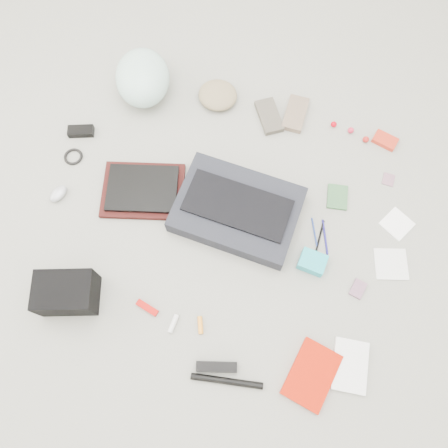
% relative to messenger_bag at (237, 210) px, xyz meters
% --- Properties ---
extents(ground_plane, '(4.00, 4.00, 0.00)m').
position_rel_messenger_bag_xyz_m(ground_plane, '(-0.04, -0.08, -0.04)').
color(ground_plane, gray).
extents(messenger_bag, '(0.53, 0.41, 0.08)m').
position_rel_messenger_bag_xyz_m(messenger_bag, '(0.00, 0.00, 0.00)').
color(messenger_bag, black).
rests_on(messenger_bag, ground_plane).
extents(bag_flap, '(0.44, 0.25, 0.01)m').
position_rel_messenger_bag_xyz_m(bag_flap, '(-0.00, 0.00, 0.05)').
color(bag_flap, black).
rests_on(bag_flap, messenger_bag).
extents(laptop_sleeve, '(0.38, 0.31, 0.02)m').
position_rel_messenger_bag_xyz_m(laptop_sleeve, '(-0.41, 0.01, -0.03)').
color(laptop_sleeve, '#330E0D').
rests_on(laptop_sleeve, ground_plane).
extents(laptop, '(0.33, 0.26, 0.02)m').
position_rel_messenger_bag_xyz_m(laptop, '(-0.41, 0.01, -0.01)').
color(laptop, black).
rests_on(laptop, laptop_sleeve).
extents(bike_helmet, '(0.32, 0.36, 0.18)m').
position_rel_messenger_bag_xyz_m(bike_helmet, '(-0.54, 0.52, 0.05)').
color(bike_helmet, silver).
rests_on(bike_helmet, ground_plane).
extents(beanie, '(0.21, 0.21, 0.06)m').
position_rel_messenger_bag_xyz_m(beanie, '(-0.20, 0.54, -0.01)').
color(beanie, '#897757').
rests_on(beanie, ground_plane).
extents(mitten_left, '(0.16, 0.20, 0.03)m').
position_rel_messenger_bag_xyz_m(mitten_left, '(0.05, 0.49, -0.03)').
color(mitten_left, '#534D42').
rests_on(mitten_left, ground_plane).
extents(mitten_right, '(0.10, 0.19, 0.03)m').
position_rel_messenger_bag_xyz_m(mitten_right, '(0.16, 0.53, -0.03)').
color(mitten_right, '#786351').
rests_on(mitten_right, ground_plane).
extents(power_brick, '(0.12, 0.08, 0.03)m').
position_rel_messenger_bag_xyz_m(power_brick, '(-0.76, 0.23, -0.03)').
color(power_brick, black).
rests_on(power_brick, ground_plane).
extents(cable_coil, '(0.09, 0.09, 0.01)m').
position_rel_messenger_bag_xyz_m(cable_coil, '(-0.76, 0.11, -0.03)').
color(cable_coil, black).
rests_on(cable_coil, ground_plane).
extents(mouse, '(0.08, 0.10, 0.03)m').
position_rel_messenger_bag_xyz_m(mouse, '(-0.75, -0.08, -0.02)').
color(mouse, '#9798A2').
rests_on(mouse, ground_plane).
extents(camera_bag, '(0.24, 0.20, 0.14)m').
position_rel_messenger_bag_xyz_m(camera_bag, '(-0.55, -0.48, 0.03)').
color(camera_bag, black).
rests_on(camera_bag, ground_plane).
extents(multitool, '(0.10, 0.05, 0.01)m').
position_rel_messenger_bag_xyz_m(multitool, '(-0.26, -0.46, -0.03)').
color(multitool, '#A60701').
rests_on(multitool, ground_plane).
extents(toiletry_tube_white, '(0.03, 0.07, 0.02)m').
position_rel_messenger_bag_xyz_m(toiletry_tube_white, '(-0.14, -0.50, -0.03)').
color(toiletry_tube_white, silver).
rests_on(toiletry_tube_white, ground_plane).
extents(toiletry_tube_orange, '(0.04, 0.07, 0.02)m').
position_rel_messenger_bag_xyz_m(toiletry_tube_orange, '(-0.04, -0.48, -0.03)').
color(toiletry_tube_orange, orange).
rests_on(toiletry_tube_orange, ground_plane).
extents(u_lock, '(0.15, 0.07, 0.03)m').
position_rel_messenger_bag_xyz_m(u_lock, '(0.05, -0.61, -0.03)').
color(u_lock, black).
rests_on(u_lock, ground_plane).
extents(bike_pump, '(0.26, 0.05, 0.02)m').
position_rel_messenger_bag_xyz_m(bike_pump, '(0.10, -0.65, -0.03)').
color(bike_pump, black).
rests_on(bike_pump, ground_plane).
extents(book_red, '(0.21, 0.26, 0.02)m').
position_rel_messenger_bag_xyz_m(book_red, '(0.40, -0.57, -0.03)').
color(book_red, red).
rests_on(book_red, ground_plane).
extents(book_white, '(0.13, 0.19, 0.02)m').
position_rel_messenger_bag_xyz_m(book_white, '(0.53, -0.50, -0.03)').
color(book_white, silver).
rests_on(book_white, ground_plane).
extents(notepad, '(0.09, 0.12, 0.01)m').
position_rel_messenger_bag_xyz_m(notepad, '(0.40, 0.16, -0.03)').
color(notepad, '#315B35').
rests_on(notepad, ground_plane).
extents(pen_blue, '(0.05, 0.12, 0.01)m').
position_rel_messenger_bag_xyz_m(pen_blue, '(0.33, -0.01, -0.04)').
color(pen_blue, navy).
rests_on(pen_blue, ground_plane).
extents(pen_black, '(0.02, 0.14, 0.01)m').
position_rel_messenger_bag_xyz_m(pen_black, '(0.35, -0.03, -0.04)').
color(pen_black, black).
rests_on(pen_black, ground_plane).
extents(pen_navy, '(0.05, 0.15, 0.01)m').
position_rel_messenger_bag_xyz_m(pen_navy, '(0.37, -0.02, -0.04)').
color(pen_navy, navy).
rests_on(pen_navy, ground_plane).
extents(accordion_wallet, '(0.12, 0.10, 0.05)m').
position_rel_messenger_bag_xyz_m(accordion_wallet, '(0.33, -0.15, -0.02)').
color(accordion_wallet, '#1BA6B8').
rests_on(accordion_wallet, ground_plane).
extents(card_deck, '(0.07, 0.08, 0.01)m').
position_rel_messenger_bag_xyz_m(card_deck, '(0.53, -0.21, -0.03)').
color(card_deck, '#845973').
rests_on(card_deck, ground_plane).
extents(napkin_top, '(0.15, 0.15, 0.01)m').
position_rel_messenger_bag_xyz_m(napkin_top, '(0.66, 0.10, -0.04)').
color(napkin_top, white).
rests_on(napkin_top, ground_plane).
extents(napkin_bottom, '(0.15, 0.15, 0.01)m').
position_rel_messenger_bag_xyz_m(napkin_bottom, '(0.65, -0.08, -0.04)').
color(napkin_bottom, silver).
rests_on(napkin_bottom, ground_plane).
extents(lollipop_a, '(0.03, 0.03, 0.03)m').
position_rel_messenger_bag_xyz_m(lollipop_a, '(0.34, 0.51, -0.03)').
color(lollipop_a, '#B4000E').
rests_on(lollipop_a, ground_plane).
extents(lollipop_b, '(0.03, 0.03, 0.03)m').
position_rel_messenger_bag_xyz_m(lollipop_b, '(0.42, 0.50, -0.03)').
color(lollipop_b, red).
rests_on(lollipop_b, ground_plane).
extents(lollipop_c, '(0.03, 0.03, 0.03)m').
position_rel_messenger_bag_xyz_m(lollipop_c, '(0.49, 0.46, -0.03)').
color(lollipop_c, '#A51B17').
rests_on(lollipop_c, ground_plane).
extents(altoids_tin, '(0.12, 0.10, 0.02)m').
position_rel_messenger_bag_xyz_m(altoids_tin, '(0.57, 0.48, -0.03)').
color(altoids_tin, red).
rests_on(altoids_tin, ground_plane).
extents(stamp_sheet, '(0.05, 0.06, 0.00)m').
position_rel_messenger_bag_xyz_m(stamp_sheet, '(0.60, 0.29, -0.04)').
color(stamp_sheet, '#8F6175').
rests_on(stamp_sheet, ground_plane).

